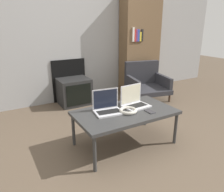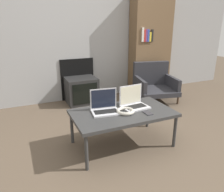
% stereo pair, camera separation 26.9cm
% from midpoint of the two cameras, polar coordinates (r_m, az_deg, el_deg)
% --- Properties ---
extents(ground_plane, '(14.00, 14.00, 0.00)m').
position_cam_midpoint_polar(ground_plane, '(2.54, 2.39, -14.15)').
color(ground_plane, brown).
extents(wall_back, '(7.00, 0.08, 2.60)m').
position_cam_midpoint_polar(wall_back, '(4.00, -13.82, 16.90)').
color(wall_back, '#999999').
rests_on(wall_back, ground_plane).
extents(table, '(1.14, 0.65, 0.42)m').
position_cam_midpoint_polar(table, '(2.49, 0.36, -4.74)').
color(table, '#333333').
rests_on(table, ground_plane).
extents(laptop_left, '(0.33, 0.26, 0.25)m').
position_cam_midpoint_polar(laptop_left, '(2.45, -4.36, -2.90)').
color(laptop_left, silver).
rests_on(laptop_left, table).
extents(laptop_right, '(0.32, 0.25, 0.25)m').
position_cam_midpoint_polar(laptop_right, '(2.62, 2.88, -1.43)').
color(laptop_right, silver).
rests_on(laptop_right, table).
extents(headphones, '(0.21, 0.21, 0.04)m').
position_cam_midpoint_polar(headphones, '(2.45, 1.08, -3.88)').
color(headphones, beige).
rests_on(headphones, table).
extents(phone, '(0.07, 0.12, 0.01)m').
position_cam_midpoint_polar(phone, '(2.48, 6.82, -4.10)').
color(phone, '#333338').
rests_on(phone, table).
extents(tv, '(0.53, 0.45, 0.46)m').
position_cam_midpoint_polar(tv, '(3.90, -11.80, 1.15)').
color(tv, black).
rests_on(tv, ground_plane).
extents(armchair, '(0.80, 0.80, 0.68)m').
position_cam_midpoint_polar(armchair, '(4.12, 6.88, 3.71)').
color(armchair, '#2D2D33').
rests_on(armchair, ground_plane).
extents(bookshelf, '(0.81, 0.32, 1.89)m').
position_cam_midpoint_polar(bookshelf, '(4.48, 5.55, 13.04)').
color(bookshelf, brown).
rests_on(bookshelf, ground_plane).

